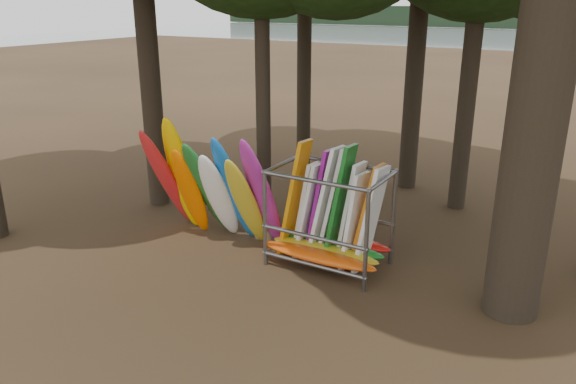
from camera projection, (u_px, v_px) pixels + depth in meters
The scene contains 4 objects.
ground at pixel (270, 275), 12.26m from camera, with size 120.00×120.00×0.00m, color #47331E.
lake at pixel (564, 53), 61.05m from camera, with size 160.00×160.00×0.00m, color gray.
kayak_row at pixel (212, 189), 13.56m from camera, with size 3.48×1.86×3.22m.
storage_rack at pixel (329, 221), 12.44m from camera, with size 2.76×1.61×2.82m.
Camera 1 is at (5.92, -9.26, 5.75)m, focal length 35.00 mm.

